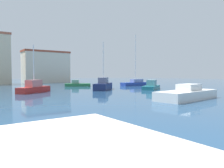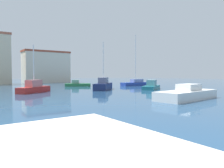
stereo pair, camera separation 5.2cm
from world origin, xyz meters
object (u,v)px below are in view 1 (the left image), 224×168
Objects in this scene: sailboat_navy_behind_lamppost at (103,85)px; motorboat_white_far_left at (187,94)px; motorboat_green_mid_harbor at (77,84)px; sailboat_blue_distant_east at (136,83)px; motorboat_teal_far_right at (151,86)px; sailboat_red_inner_mooring at (34,88)px.

sailboat_navy_behind_lamppost is 0.94× the size of motorboat_white_far_left.
motorboat_white_far_left reaches higher than motorboat_green_mid_harbor.
motorboat_white_far_left is (-0.42, -14.87, -0.18)m from sailboat_navy_behind_lamppost.
sailboat_blue_distant_east is 10.17m from motorboat_teal_far_right.
sailboat_red_inner_mooring is at bearing -138.80° from motorboat_green_mid_harbor.
sailboat_red_inner_mooring is 17.15m from motorboat_teal_far_right.
motorboat_white_far_left is at bearing -121.91° from motorboat_teal_far_right.
sailboat_navy_behind_lamppost is (-11.44, -5.49, 0.12)m from sailboat_blue_distant_east.
motorboat_green_mid_harbor is at bearing 112.70° from motorboat_teal_far_right.
sailboat_red_inner_mooring is 1.23× the size of motorboat_green_mid_harbor.
sailboat_blue_distant_east is 1.88× the size of motorboat_teal_far_right.
motorboat_white_far_left is (-7.09, -11.38, 0.02)m from motorboat_teal_far_right.
sailboat_red_inner_mooring reaches higher than motorboat_green_mid_harbor.
motorboat_green_mid_harbor is at bearing 41.20° from sailboat_red_inner_mooring.
sailboat_blue_distant_east is 12.69m from sailboat_navy_behind_lamppost.
sailboat_blue_distant_east reaches higher than sailboat_red_inner_mooring.
motorboat_teal_far_right is (6.66, -3.49, -0.21)m from sailboat_navy_behind_lamppost.
motorboat_white_far_left is (-1.30, -25.23, 0.10)m from motorboat_green_mid_harbor.
sailboat_navy_behind_lamppost is 14.88m from motorboat_white_far_left.
sailboat_red_inner_mooring is at bearing 121.00° from motorboat_white_far_left.
motorboat_teal_far_right reaches higher than motorboat_white_far_left.
motorboat_green_mid_harbor is at bearing 155.27° from sailboat_blue_distant_east.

